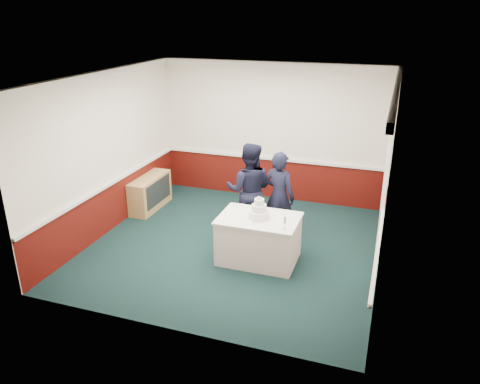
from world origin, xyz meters
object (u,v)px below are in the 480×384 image
(champagne_flute, at_px, (285,221))
(cake_knife, at_px, (254,222))
(sideboard, at_px, (150,193))
(person_man, at_px, (249,190))
(person_woman, at_px, (279,196))
(cake_table, at_px, (259,239))
(wedding_cake, at_px, (259,211))

(champagne_flute, bearing_deg, cake_knife, 171.42)
(sideboard, bearing_deg, person_man, -12.17)
(person_woman, bearing_deg, sideboard, 6.91)
(sideboard, height_order, person_man, person_man)
(champagne_flute, distance_m, person_woman, 1.24)
(sideboard, relative_size, cake_table, 0.91)
(sideboard, xyz_separation_m, champagne_flute, (3.32, -1.68, 0.58))
(person_woman, bearing_deg, cake_knife, 99.29)
(sideboard, xyz_separation_m, person_woman, (2.94, -0.51, 0.49))
(champagne_flute, bearing_deg, person_woman, 108.34)
(champagne_flute, relative_size, person_woman, 0.12)
(champagne_flute, bearing_deg, sideboard, 153.23)
(sideboard, relative_size, person_woman, 0.71)
(wedding_cake, bearing_deg, cake_knife, -98.53)
(person_woman, bearing_deg, person_man, 17.25)
(champagne_flute, bearing_deg, cake_table, 150.75)
(cake_knife, xyz_separation_m, person_man, (-0.42, 1.09, 0.10))
(sideboard, distance_m, wedding_cake, 3.20)
(sideboard, relative_size, cake_knife, 5.45)
(cake_table, distance_m, champagne_flute, 0.78)
(cake_knife, relative_size, champagne_flute, 1.07)
(wedding_cake, bearing_deg, sideboard, 153.68)
(champagne_flute, height_order, person_man, person_man)
(cake_knife, bearing_deg, champagne_flute, -20.02)
(cake_table, xyz_separation_m, person_man, (-0.45, 0.89, 0.49))
(sideboard, distance_m, cake_table, 3.15)
(champagne_flute, distance_m, person_man, 1.51)
(wedding_cake, distance_m, cake_knife, 0.23)
(wedding_cake, xyz_separation_m, person_man, (-0.45, 0.89, -0.01))
(sideboard, relative_size, person_man, 0.67)
(cake_table, xyz_separation_m, champagne_flute, (0.50, -0.28, 0.53))
(cake_table, relative_size, person_woman, 0.79)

